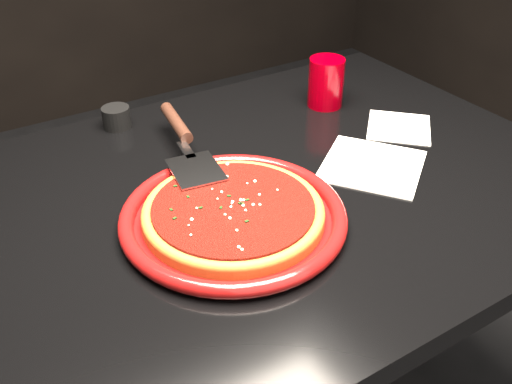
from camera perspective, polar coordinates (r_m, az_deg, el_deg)
table at (r=1.21m, az=-0.98°, el=-14.72°), size 1.20×0.80×0.75m
plate at (r=0.88m, az=-2.27°, el=-2.45°), size 0.46×0.46×0.03m
pizza_crust at (r=0.88m, az=-2.28°, el=-2.24°), size 0.37×0.37×0.01m
pizza_crust_rim at (r=0.88m, az=-2.29°, el=-1.87°), size 0.37×0.37×0.02m
pizza_sauce at (r=0.87m, az=-2.29°, el=-1.60°), size 0.33×0.33×0.01m
parmesan_dusting at (r=0.87m, az=-2.30°, el=-1.23°), size 0.24×0.24×0.01m
basil_flecks at (r=0.87m, az=-2.30°, el=-1.28°), size 0.22×0.22×0.00m
pizza_server at (r=1.03m, az=-6.99°, el=5.02°), size 0.15×0.35×0.03m
cup at (r=1.24m, az=7.01°, el=10.81°), size 0.09×0.09×0.10m
napkin_a at (r=1.05m, az=11.54°, el=2.61°), size 0.24×0.24×0.00m
napkin_b at (r=1.20m, az=14.10°, el=6.30°), size 0.18×0.18×0.00m
ramekin at (r=1.19m, az=-13.78°, el=7.26°), size 0.07×0.07×0.04m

